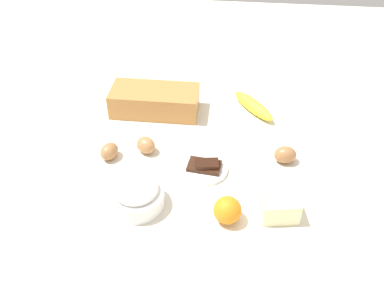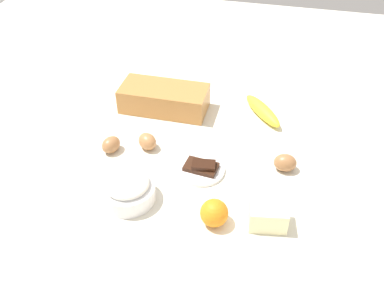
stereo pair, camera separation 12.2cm
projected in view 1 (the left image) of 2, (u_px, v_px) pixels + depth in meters
name	position (u px, v px, depth m)	size (l,w,h in m)	color
ground_plane	(192.00, 157.00, 1.25)	(2.40, 2.40, 0.02)	silver
loaf_pan	(155.00, 100.00, 1.39)	(0.28, 0.13, 0.08)	#B77A3D
flour_bowl	(136.00, 194.00, 1.07)	(0.14, 0.14, 0.08)	white
banana	(253.00, 106.00, 1.41)	(0.19, 0.04, 0.04)	yellow
orange_fruit	(227.00, 210.00, 1.04)	(0.07, 0.07, 0.07)	orange
butter_block	(279.00, 208.00, 1.05)	(0.09, 0.06, 0.06)	#F4EDB2
egg_near_butter	(146.00, 145.00, 1.24)	(0.05, 0.05, 0.06)	#B17848
egg_beside_bowl	(109.00, 151.00, 1.22)	(0.05, 0.05, 0.06)	#A46E42
egg_loose	(285.00, 154.00, 1.21)	(0.05, 0.05, 0.06)	#9F6B40
chocolate_plate	(205.00, 168.00, 1.19)	(0.13, 0.13, 0.03)	white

